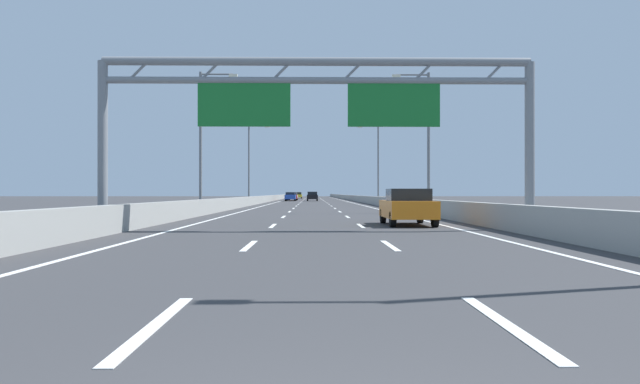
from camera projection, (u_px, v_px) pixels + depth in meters
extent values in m
plane|color=#38383A|center=(313.00, 201.00, 102.52)|extent=(260.00, 260.00, 0.00)
cube|color=white|center=(155.00, 325.00, 6.00)|extent=(0.16, 3.00, 0.01)
cube|color=white|center=(249.00, 246.00, 15.00)|extent=(0.16, 3.00, 0.01)
cube|color=white|center=(273.00, 226.00, 24.00)|extent=(0.16, 3.00, 0.01)
cube|color=white|center=(283.00, 217.00, 33.00)|extent=(0.16, 3.00, 0.01)
cube|color=white|center=(290.00, 212.00, 42.00)|extent=(0.16, 3.00, 0.01)
cube|color=white|center=(294.00, 208.00, 51.00)|extent=(0.16, 3.00, 0.01)
cube|color=white|center=(296.00, 206.00, 60.00)|extent=(0.16, 3.00, 0.01)
cube|color=white|center=(298.00, 204.00, 69.00)|extent=(0.16, 3.00, 0.01)
cube|color=white|center=(300.00, 203.00, 78.00)|extent=(0.16, 3.00, 0.01)
cube|color=white|center=(301.00, 202.00, 87.00)|extent=(0.16, 3.00, 0.01)
cube|color=white|center=(302.00, 201.00, 96.00)|extent=(0.16, 3.00, 0.01)
cube|color=white|center=(303.00, 200.00, 105.00)|extent=(0.16, 3.00, 0.01)
cube|color=white|center=(304.00, 200.00, 113.99)|extent=(0.16, 3.00, 0.01)
cube|color=white|center=(304.00, 199.00, 122.99)|extent=(0.16, 3.00, 0.01)
cube|color=white|center=(305.00, 199.00, 131.99)|extent=(0.16, 3.00, 0.01)
cube|color=white|center=(305.00, 198.00, 140.99)|extent=(0.16, 3.00, 0.01)
cube|color=white|center=(306.00, 198.00, 149.99)|extent=(0.16, 3.00, 0.01)
cube|color=white|center=(306.00, 198.00, 158.99)|extent=(0.16, 3.00, 0.01)
cube|color=white|center=(506.00, 324.00, 6.05)|extent=(0.16, 3.00, 0.01)
cube|color=white|center=(390.00, 246.00, 15.05)|extent=(0.16, 3.00, 0.01)
cube|color=white|center=(361.00, 226.00, 24.05)|extent=(0.16, 3.00, 0.01)
cube|color=white|center=(347.00, 217.00, 33.05)|extent=(0.16, 3.00, 0.01)
cube|color=white|center=(340.00, 212.00, 42.05)|extent=(0.16, 3.00, 0.01)
cube|color=white|center=(335.00, 208.00, 51.05)|extent=(0.16, 3.00, 0.01)
cube|color=white|center=(332.00, 206.00, 60.05)|extent=(0.16, 3.00, 0.01)
cube|color=white|center=(329.00, 204.00, 69.05)|extent=(0.16, 3.00, 0.01)
cube|color=white|center=(327.00, 203.00, 78.05)|extent=(0.16, 3.00, 0.01)
cube|color=white|center=(325.00, 202.00, 87.05)|extent=(0.16, 3.00, 0.01)
cube|color=white|center=(324.00, 201.00, 96.05)|extent=(0.16, 3.00, 0.01)
cube|color=white|center=(323.00, 200.00, 105.04)|extent=(0.16, 3.00, 0.01)
cube|color=white|center=(322.00, 200.00, 114.04)|extent=(0.16, 3.00, 0.01)
cube|color=white|center=(322.00, 199.00, 123.04)|extent=(0.16, 3.00, 0.01)
cube|color=white|center=(321.00, 199.00, 132.04)|extent=(0.16, 3.00, 0.01)
cube|color=white|center=(320.00, 198.00, 141.04)|extent=(0.16, 3.00, 0.01)
cube|color=white|center=(320.00, 198.00, 150.04)|extent=(0.16, 3.00, 0.01)
cube|color=white|center=(319.00, 198.00, 159.04)|extent=(0.16, 3.00, 0.01)
cube|color=white|center=(279.00, 202.00, 90.45)|extent=(0.16, 176.00, 0.01)
cube|color=white|center=(347.00, 202.00, 90.59)|extent=(0.16, 176.00, 0.01)
cube|color=#9E9E99|center=(277.00, 197.00, 112.43)|extent=(0.45, 220.00, 0.95)
cube|color=#9E9E99|center=(349.00, 197.00, 112.61)|extent=(0.45, 220.00, 0.95)
cylinder|color=gray|center=(103.00, 145.00, 21.55)|extent=(0.36, 0.36, 6.20)
cylinder|color=gray|center=(530.00, 146.00, 21.76)|extent=(0.36, 0.36, 6.20)
cylinder|color=gray|center=(317.00, 62.00, 21.66)|extent=(15.75, 0.32, 0.32)
cylinder|color=gray|center=(317.00, 80.00, 21.66)|extent=(15.75, 0.26, 0.26)
cylinder|color=gray|center=(139.00, 71.00, 21.57)|extent=(0.74, 0.10, 0.74)
cylinder|color=gray|center=(210.00, 71.00, 21.60)|extent=(0.74, 0.10, 0.74)
cylinder|color=gray|center=(282.00, 71.00, 21.64)|extent=(0.74, 0.10, 0.74)
cylinder|color=gray|center=(353.00, 71.00, 21.68)|extent=(0.74, 0.10, 0.74)
cylinder|color=gray|center=(424.00, 71.00, 21.71)|extent=(0.74, 0.10, 0.74)
cylinder|color=gray|center=(494.00, 72.00, 21.75)|extent=(0.74, 0.10, 0.74)
cube|color=#19752D|center=(244.00, 105.00, 21.62)|extent=(3.40, 0.12, 1.60)
cube|color=#19752D|center=(394.00, 105.00, 21.69)|extent=(3.40, 0.12, 1.60)
cylinder|color=slate|center=(201.00, 142.00, 39.55)|extent=(0.20, 0.20, 9.50)
cylinder|color=slate|center=(217.00, 74.00, 39.57)|extent=(2.20, 0.12, 0.12)
cube|color=#F2EAC6|center=(233.00, 76.00, 39.59)|extent=(0.56, 0.28, 0.20)
cylinder|color=slate|center=(429.00, 143.00, 39.76)|extent=(0.20, 0.20, 9.50)
cylinder|color=slate|center=(412.00, 75.00, 39.75)|extent=(2.20, 0.12, 0.12)
cube|color=#F2EAC6|center=(396.00, 76.00, 39.74)|extent=(0.56, 0.28, 0.20)
cylinder|color=slate|center=(249.00, 164.00, 69.82)|extent=(0.20, 0.20, 9.50)
cylinder|color=slate|center=(258.00, 126.00, 69.84)|extent=(2.20, 0.12, 0.12)
cube|color=#F2EAC6|center=(267.00, 126.00, 69.86)|extent=(0.56, 0.28, 0.20)
cylinder|color=slate|center=(378.00, 164.00, 70.03)|extent=(0.20, 0.20, 9.50)
cylinder|color=slate|center=(369.00, 126.00, 70.02)|extent=(2.20, 0.12, 0.12)
cube|color=#F2EAC6|center=(360.00, 127.00, 70.01)|extent=(0.56, 0.28, 0.20)
cube|color=red|center=(292.00, 197.00, 103.73)|extent=(1.89, 4.45, 0.67)
cube|color=black|center=(292.00, 194.00, 103.99)|extent=(1.67, 1.90, 0.48)
cylinder|color=black|center=(287.00, 199.00, 105.40)|extent=(0.22, 0.64, 0.64)
cylinder|color=black|center=(297.00, 199.00, 105.42)|extent=(0.22, 0.64, 0.64)
cylinder|color=black|center=(287.00, 199.00, 102.04)|extent=(0.22, 0.64, 0.64)
cylinder|color=black|center=(296.00, 199.00, 102.06)|extent=(0.22, 0.64, 0.64)
cube|color=#2347AD|center=(290.00, 197.00, 97.51)|extent=(1.74, 4.61, 0.72)
cube|color=black|center=(290.00, 193.00, 97.95)|extent=(1.53, 2.12, 0.42)
cylinder|color=black|center=(286.00, 199.00, 99.26)|extent=(0.22, 0.64, 0.64)
cylinder|color=black|center=(295.00, 199.00, 99.28)|extent=(0.22, 0.64, 0.64)
cylinder|color=black|center=(285.00, 199.00, 95.75)|extent=(0.22, 0.64, 0.64)
cylinder|color=black|center=(295.00, 199.00, 95.77)|extent=(0.22, 0.64, 0.64)
cube|color=orange|center=(407.00, 209.00, 24.69)|extent=(1.88, 4.27, 0.71)
cube|color=black|center=(408.00, 195.00, 24.43)|extent=(1.66, 1.79, 0.50)
cylinder|color=black|center=(383.00, 216.00, 26.26)|extent=(0.22, 0.64, 0.64)
cylinder|color=black|center=(420.00, 216.00, 26.29)|extent=(0.22, 0.64, 0.64)
cylinder|color=black|center=(393.00, 219.00, 23.10)|extent=(0.22, 0.64, 0.64)
cylinder|color=black|center=(435.00, 219.00, 23.12)|extent=(0.22, 0.64, 0.64)
cube|color=yellow|center=(298.00, 196.00, 138.07)|extent=(1.88, 4.35, 0.65)
cube|color=black|center=(298.00, 193.00, 138.22)|extent=(1.66, 1.80, 0.54)
cylinder|color=black|center=(295.00, 197.00, 139.69)|extent=(0.22, 0.64, 0.64)
cylinder|color=black|center=(302.00, 197.00, 139.71)|extent=(0.22, 0.64, 0.64)
cylinder|color=black|center=(294.00, 197.00, 136.44)|extent=(0.22, 0.64, 0.64)
cylinder|color=black|center=(301.00, 197.00, 136.46)|extent=(0.22, 0.64, 0.64)
cube|color=silver|center=(293.00, 197.00, 110.84)|extent=(1.72, 4.49, 0.65)
cube|color=black|center=(293.00, 194.00, 110.55)|extent=(1.51, 1.98, 0.45)
cylinder|color=black|center=(289.00, 198.00, 112.53)|extent=(0.22, 0.64, 0.64)
cylinder|color=black|center=(297.00, 198.00, 112.55)|extent=(0.22, 0.64, 0.64)
cylinder|color=black|center=(289.00, 198.00, 109.14)|extent=(0.22, 0.64, 0.64)
cylinder|color=black|center=(297.00, 198.00, 109.16)|extent=(0.22, 0.64, 0.64)
cube|color=black|center=(312.00, 197.00, 97.76)|extent=(1.81, 4.51, 0.71)
cube|color=black|center=(312.00, 193.00, 98.04)|extent=(1.59, 1.87, 0.52)
cylinder|color=black|center=(308.00, 199.00, 99.45)|extent=(0.22, 0.64, 0.64)
cylinder|color=black|center=(317.00, 199.00, 99.47)|extent=(0.22, 0.64, 0.64)
cylinder|color=black|center=(308.00, 199.00, 96.04)|extent=(0.22, 0.64, 0.64)
cylinder|color=black|center=(317.00, 199.00, 96.06)|extent=(0.22, 0.64, 0.64)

